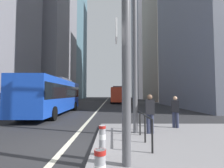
{
  "coord_description": "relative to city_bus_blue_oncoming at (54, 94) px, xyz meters",
  "views": [
    {
      "loc": [
        1.63,
        -6.14,
        1.86
      ],
      "look_at": [
        1.58,
        28.95,
        3.87
      ],
      "focal_mm": 27.99,
      "sensor_mm": 36.0,
      "label": 1
    }
  ],
  "objects": [
    {
      "name": "city_bus_red_receding",
      "position": [
        6.45,
        21.32,
        -0.0
      ],
      "size": [
        2.86,
        11.29,
        3.4
      ],
      "color": "red",
      "rests_on": "ground"
    },
    {
      "name": "office_tower_left_mid",
      "position": [
        -12.3,
        27.8,
        19.27
      ],
      "size": [
        13.26,
        19.26,
        42.22
      ],
      "primitive_type": "cube",
      "color": "gray",
      "rests_on": "ground"
    },
    {
      "name": "office_tower_right_far",
      "position": [
        20.7,
        57.56,
        26.38
      ],
      "size": [
        11.72,
        22.73,
        56.42
      ],
      "primitive_type": "cube",
      "color": "gray",
      "rests_on": "ground"
    },
    {
      "name": "city_bus_blue_oncoming",
      "position": [
        0.0,
        0.0,
        0.0
      ],
      "size": [
        2.79,
        11.39,
        3.4
      ],
      "color": "blue",
      "rests_on": "ground"
    },
    {
      "name": "office_tower_right_mid",
      "position": [
        20.7,
        32.24,
        16.0
      ],
      "size": [
        10.31,
        19.25,
        35.68
      ],
      "primitive_type": "cube",
      "color": "gray",
      "rests_on": "ground"
    },
    {
      "name": "ground_plane",
      "position": [
        3.7,
        10.24,
        -1.84
      ],
      "size": [
        160.0,
        160.0,
        0.0
      ],
      "primitive_type": "plane",
      "color": "#28282B"
    },
    {
      "name": "office_tower_left_far",
      "position": [
        -12.3,
        51.12,
        25.45
      ],
      "size": [
        12.19,
        23.3,
        54.57
      ],
      "primitive_type": "cube",
      "color": "slate",
      "rests_on": "ground"
    },
    {
      "name": "pedestrian_waiting",
      "position": [
        8.55,
        -6.96,
        -0.81
      ],
      "size": [
        0.44,
        0.36,
        1.6
      ],
      "color": "#2D334C",
      "rests_on": "median_island"
    },
    {
      "name": "city_bus_red_distant",
      "position": [
        6.28,
        44.35,
        0.0
      ],
      "size": [
        2.7,
        11.39,
        3.4
      ],
      "color": "red",
      "rests_on": "ground"
    },
    {
      "name": "traffic_signal_gantry",
      "position": [
        3.53,
        -11.64,
        2.29
      ],
      "size": [
        6.41,
        0.65,
        6.0
      ],
      "color": "#515156",
      "rests_on": "median_island"
    },
    {
      "name": "pedestrian_railing",
      "position": [
        6.5,
        -9.09,
        -0.99
      ],
      "size": [
        0.06,
        3.38,
        0.98
      ],
      "color": "black",
      "rests_on": "median_island"
    },
    {
      "name": "pedestrian_walking",
      "position": [
        6.97,
        -8.25,
        -0.75
      ],
      "size": [
        0.4,
        0.27,
        1.69
      ],
      "color": "#2D334C",
      "rests_on": "median_island"
    },
    {
      "name": "lane_centre_line",
      "position": [
        3.7,
        20.24,
        -1.83
      ],
      "size": [
        0.2,
        80.0,
        0.01
      ],
      "primitive_type": "cube",
      "color": "beige",
      "rests_on": "ground"
    },
    {
      "name": "bollard_right",
      "position": [
        5.05,
        -10.92,
        -1.23
      ],
      "size": [
        0.2,
        0.2,
        0.82
      ],
      "color": "#99999E",
      "rests_on": "median_island"
    },
    {
      "name": "car_oncoming_mid",
      "position": [
        -3.51,
        17.3,
        -0.85
      ],
      "size": [
        2.12,
        4.3,
        1.94
      ],
      "color": "#232838",
      "rests_on": "ground"
    },
    {
      "name": "street_lamp_post",
      "position": [
        6.36,
        -8.11,
        3.45
      ],
      "size": [
        5.5,
        0.32,
        8.0
      ],
      "color": "#56565B",
      "rests_on": "median_island"
    },
    {
      "name": "car_receding_near",
      "position": [
        7.75,
        32.39,
        -0.85
      ],
      "size": [
        2.04,
        4.35,
        1.94
      ],
      "color": "black",
      "rests_on": "ground"
    }
  ]
}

